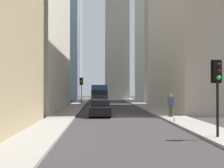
{
  "coord_description": "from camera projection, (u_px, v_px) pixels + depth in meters",
  "views": [
    {
      "loc": [
        -26.35,
        1.53,
        2.43
      ],
      "look_at": [
        18.08,
        -0.38,
        2.97
      ],
      "focal_mm": 50.19,
      "sensor_mm": 36.0,
      "label": 1
    }
  ],
  "objects": [
    {
      "name": "sedan_black",
      "position": [
        100.0,
        109.0,
        26.59
      ],
      "size": [
        4.3,
        1.78,
        1.42
      ],
      "color": "black",
      "rests_on": "ground_plane"
    },
    {
      "name": "building_left_far",
      "position": [
        167.0,
        26.0,
        55.61
      ],
      "size": [
        12.92,
        10.0,
        26.78
      ],
      "color": "beige",
      "rests_on": "ground_plane"
    },
    {
      "name": "building_right_midfar",
      "position": [
        17.0,
        10.0,
        34.61
      ],
      "size": [
        19.02,
        10.5,
        21.97
      ],
      "color": "beige",
      "rests_on": "ground_plane"
    },
    {
      "name": "traffic_light_foreground",
      "position": [
        217.0,
        80.0,
        14.58
      ],
      "size": [
        0.43,
        0.52,
        3.61
      ],
      "color": "black",
      "rests_on": "sidewalk_left"
    },
    {
      "name": "ground_plane",
      "position": [
        117.0,
        117.0,
        26.36
      ],
      "size": [
        135.0,
        135.0,
        0.0
      ],
      "primitive_type": "plane",
      "color": "#302D30"
    },
    {
      "name": "church_spire",
      "position": [
        117.0,
        13.0,
        65.82
      ],
      "size": [
        5.42,
        5.42,
        34.87
      ],
      "color": "#B7B2A5",
      "rests_on": "ground_plane"
    },
    {
      "name": "sidewalk_right",
      "position": [
        63.0,
        116.0,
        26.17
      ],
      "size": [
        90.0,
        2.2,
        0.14
      ],
      "primitive_type": "cube",
      "color": "gray",
      "rests_on": "ground_plane"
    },
    {
      "name": "delivery_truck",
      "position": [
        99.0,
        94.0,
        45.08
      ],
      "size": [
        6.46,
        2.25,
        2.84
      ],
      "color": "#285699",
      "rests_on": "ground_plane"
    },
    {
      "name": "traffic_light_midblock",
      "position": [
        81.0,
        84.0,
        45.96
      ],
      "size": [
        0.43,
        0.52,
        3.8
      ],
      "color": "black",
      "rests_on": "sidewalk_right"
    },
    {
      "name": "discarded_bottle",
      "position": [
        174.0,
        120.0,
        21.18
      ],
      "size": [
        0.07,
        0.07,
        0.27
      ],
      "color": "#236033",
      "rests_on": "sidewalk_left"
    },
    {
      "name": "pedestrian",
      "position": [
        171.0,
        104.0,
        24.65
      ],
      "size": [
        0.26,
        0.44,
        1.79
      ],
      "color": "#473D33",
      "rests_on": "sidewalk_left"
    },
    {
      "name": "building_left_midfar",
      "position": [
        204.0,
        4.0,
        35.85
      ],
      "size": [
        19.36,
        10.5,
        24.06
      ],
      "color": "#A8A091",
      "rests_on": "ground_plane"
    },
    {
      "name": "sidewalk_left",
      "position": [
        170.0,
        116.0,
        26.56
      ],
      "size": [
        90.0,
        2.2,
        0.14
      ],
      "primitive_type": "cube",
      "color": "gray",
      "rests_on": "ground_plane"
    }
  ]
}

